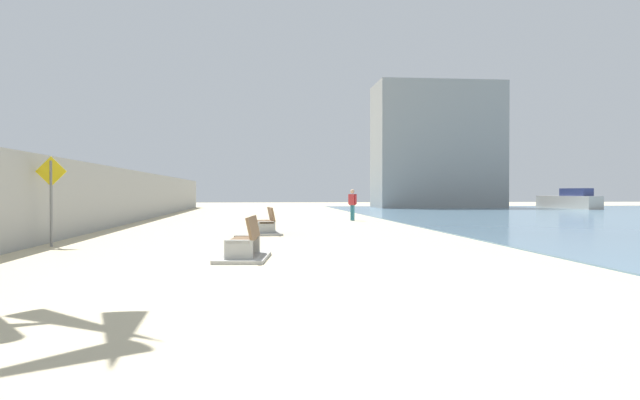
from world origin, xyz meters
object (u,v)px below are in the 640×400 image
object	(u,v)px
person_walking	(352,202)
boat_far_left	(569,201)
bench_near	(244,249)
bench_far	(266,228)
pedestrian_sign	(51,190)

from	to	relation	value
person_walking	boat_far_left	world-z (taller)	boat_far_left
bench_near	person_walking	bearing A→B (deg)	73.56
person_walking	boat_far_left	bearing A→B (deg)	41.14
bench_far	pedestrian_sign	bearing A→B (deg)	-144.14
bench_far	bench_near	bearing A→B (deg)	-94.04
bench_near	boat_far_left	distance (m)	47.47
boat_far_left	pedestrian_sign	bearing A→B (deg)	-134.54
pedestrian_sign	person_walking	bearing A→B (deg)	52.88
pedestrian_sign	bench_far	bearing A→B (deg)	35.86
person_walking	pedestrian_sign	distance (m)	17.84
pedestrian_sign	boat_far_left	bearing A→B (deg)	45.46
person_walking	boat_far_left	distance (m)	30.58
bench_far	person_walking	xyz separation A→B (m)	(4.73, 9.86, 0.74)
bench_far	person_walking	size ratio (longest dim) A/B	1.30
bench_far	pedestrian_sign	size ratio (longest dim) A/B	0.86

